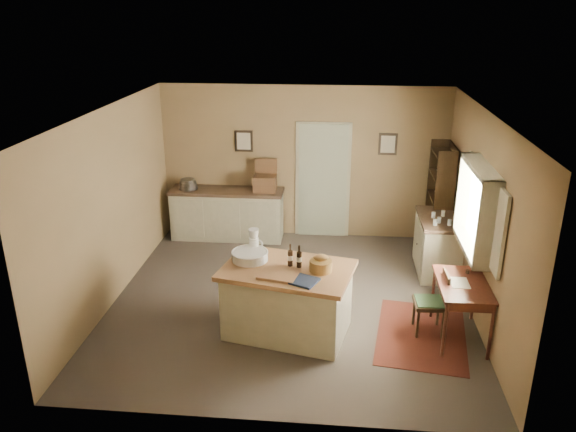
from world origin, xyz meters
name	(u,v)px	position (x,y,z in m)	size (l,w,h in m)	color
ground	(291,300)	(0.00, 0.00, 0.00)	(5.00, 5.00, 0.00)	#4B4239
wall_back	(303,163)	(0.00, 2.50, 1.35)	(5.00, 0.10, 2.70)	#947750
wall_front	(267,305)	(0.00, -2.50, 1.35)	(5.00, 0.10, 2.70)	#947750
wall_left	(111,206)	(-2.50, 0.00, 1.35)	(0.10, 5.00, 2.70)	#947750
wall_right	(481,218)	(2.50, 0.00, 1.35)	(0.10, 5.00, 2.70)	#947750
ceiling	(291,112)	(0.00, 0.00, 2.70)	(5.00, 5.00, 0.00)	silver
door	(323,180)	(0.35, 2.47, 1.05)	(0.97, 0.06, 2.11)	#B5BC9E
framed_prints	(315,143)	(0.20, 2.48, 1.72)	(2.82, 0.02, 0.38)	black
window	(480,209)	(2.42, -0.20, 1.55)	(0.25, 1.99, 1.12)	beige
work_island	(287,298)	(0.02, -0.81, 0.48)	(1.77, 1.35, 1.20)	beige
sideboard	(228,212)	(-1.33, 2.20, 0.48)	(2.00, 0.57, 1.18)	beige
rug	(421,334)	(1.75, -0.74, 0.00)	(1.10, 1.60, 0.01)	#46150F
writing_desk	(463,290)	(2.20, -0.74, 0.67)	(0.61, 1.00, 0.82)	#361710
desk_chair	(430,303)	(1.83, -0.66, 0.41)	(0.39, 0.39, 0.83)	black
right_cabinet	(437,244)	(2.20, 1.15, 0.46)	(0.62, 1.10, 0.99)	beige
shelving_unit	(442,200)	(2.35, 1.92, 0.93)	(0.32, 0.84, 1.86)	black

